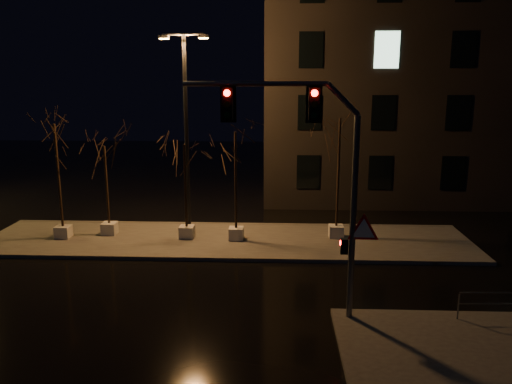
{
  "coord_description": "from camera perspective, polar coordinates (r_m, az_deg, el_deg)",
  "views": [
    {
      "loc": [
        2.28,
        -15.67,
        7.16
      ],
      "look_at": [
        1.41,
        3.95,
        2.8
      ],
      "focal_mm": 35.0,
      "sensor_mm": 36.0,
      "label": 1
    }
  ],
  "objects": [
    {
      "name": "tree_3",
      "position": [
        21.91,
        -2.36,
        4.09
      ],
      "size": [
        1.8,
        1.8,
        5.01
      ],
      "color": "beige",
      "rests_on": "median"
    },
    {
      "name": "median",
      "position": [
        22.91,
        -3.32,
        -5.52
      ],
      "size": [
        22.0,
        5.0,
        0.15
      ],
      "primitive_type": "cube",
      "color": "#474540",
      "rests_on": "ground"
    },
    {
      "name": "traffic_signal_mast",
      "position": [
        14.44,
        6.8,
        2.86
      ],
      "size": [
        5.75,
        0.31,
        7.02
      ],
      "rotation": [
        0.0,
        0.0,
        -0.03
      ],
      "color": "#55575C",
      "rests_on": "sidewalk_corner"
    },
    {
      "name": "streetlight_main",
      "position": [
        23.18,
        -7.99,
        8.01
      ],
      "size": [
        2.27,
        0.51,
        9.08
      ],
      "rotation": [
        0.0,
        0.0,
        -0.11
      ],
      "color": "black",
      "rests_on": "median"
    },
    {
      "name": "building",
      "position": [
        35.65,
        22.25,
        12.16
      ],
      "size": [
        25.0,
        12.0,
        15.0
      ],
      "primitive_type": "cube",
      "color": "black",
      "rests_on": "ground"
    },
    {
      "name": "guard_rail_a",
      "position": [
        16.85,
        25.35,
        -11.24
      ],
      "size": [
        2.01,
        0.11,
        0.87
      ],
      "rotation": [
        0.0,
        0.0,
        0.03
      ],
      "color": "#55575C",
      "rests_on": "sidewalk_corner"
    },
    {
      "name": "tree_0",
      "position": [
        23.83,
        -21.87,
        4.5
      ],
      "size": [
        1.8,
        1.8,
        5.35
      ],
      "color": "beige",
      "rests_on": "median"
    },
    {
      "name": "ground",
      "position": [
        17.37,
        -5.35,
        -11.88
      ],
      "size": [
        90.0,
        90.0,
        0.0
      ],
      "primitive_type": "plane",
      "color": "black",
      "rests_on": "ground"
    },
    {
      "name": "tree_4",
      "position": [
        22.46,
        9.49,
        5.26
      ],
      "size": [
        1.8,
        1.8,
        5.59
      ],
      "color": "beige",
      "rests_on": "median"
    },
    {
      "name": "tree_2",
      "position": [
        22.43,
        -8.15,
        3.02
      ],
      "size": [
        1.8,
        1.8,
        4.42
      ],
      "color": "beige",
      "rests_on": "median"
    },
    {
      "name": "sidewalk_corner",
      "position": [
        15.01,
        23.59,
        -16.77
      ],
      "size": [
        7.0,
        5.0,
        0.15
      ],
      "primitive_type": "cube",
      "color": "#474540",
      "rests_on": "ground"
    },
    {
      "name": "tree_1",
      "position": [
        23.79,
        -16.83,
        2.87
      ],
      "size": [
        1.8,
        1.8,
        4.27
      ],
      "color": "beige",
      "rests_on": "median"
    }
  ]
}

